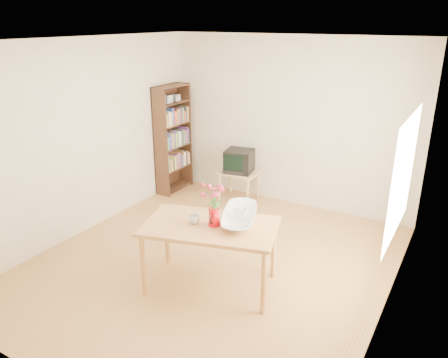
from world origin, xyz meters
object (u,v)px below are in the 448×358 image
Objects in this scene: table at (210,232)px; bowl at (240,198)px; pitcher at (214,218)px; television at (240,161)px; mug at (194,219)px.

table is 2.93× the size of bowl.
table is at bearing -175.19° from pitcher.
mug is at bearing -83.11° from television.
mug reaches higher than television.
pitcher is at bearing 0.05° from table.
pitcher is 0.43× the size of television.
bowl is at bearing 36.46° from table.
pitcher is 1.77× the size of mug.
pitcher is (0.04, 0.01, 0.17)m from table.
mug is at bearing -177.04° from table.
pitcher reaches higher than television.
pitcher is 0.34m from bowl.
pitcher reaches higher than table.
pitcher is at bearing -122.48° from bowl.
mug is 0.54m from bowl.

